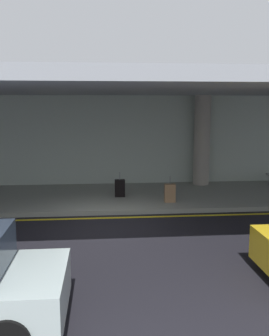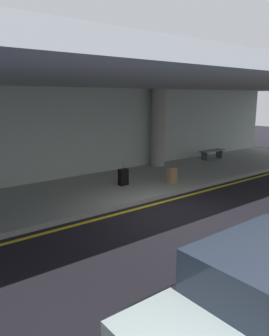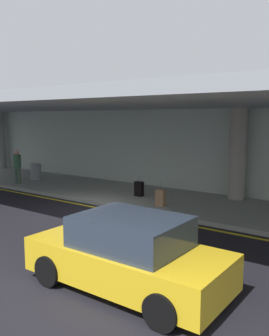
% 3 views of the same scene
% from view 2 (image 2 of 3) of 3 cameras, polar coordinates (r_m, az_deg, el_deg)
% --- Properties ---
extents(ground_plane, '(60.00, 60.00, 0.00)m').
position_cam_2_polar(ground_plane, '(10.04, 5.23, -7.61)').
color(ground_plane, black).
extents(sidewalk, '(26.00, 4.20, 0.15)m').
position_cam_2_polar(sidewalk, '(12.34, -4.69, -3.43)').
color(sidewalk, gray).
rests_on(sidewalk, ground).
extents(lane_stripe_yellow, '(26.00, 0.14, 0.01)m').
position_cam_2_polar(lane_stripe_yellow, '(10.54, 2.55, -6.57)').
color(lane_stripe_yellow, yellow).
rests_on(lane_stripe_yellow, ground).
extents(support_column_left_mid, '(0.66, 0.66, 3.65)m').
position_cam_2_polar(support_column_left_mid, '(15.70, 4.15, 7.01)').
color(support_column_left_mid, gray).
rests_on(support_column_left_mid, sidewalk).
extents(ceiling_overhang, '(28.00, 13.20, 0.30)m').
position_cam_2_polar(ceiling_overhang, '(11.48, -3.61, 14.97)').
color(ceiling_overhang, '#92979E').
rests_on(ceiling_overhang, support_column_far_left).
extents(terminal_back_wall, '(26.00, 0.30, 3.80)m').
position_cam_2_polar(terminal_back_wall, '(13.90, -9.98, 5.87)').
color(terminal_back_wall, '#ACB9AD').
rests_on(terminal_back_wall, ground).
extents(suitcase_upright_primary, '(0.36, 0.22, 0.90)m').
position_cam_2_polar(suitcase_upright_primary, '(12.31, -1.96, -1.57)').
color(suitcase_upright_primary, black).
rests_on(suitcase_upright_primary, sidewalk).
extents(suitcase_upright_secondary, '(0.36, 0.22, 0.90)m').
position_cam_2_polar(suitcase_upright_secondary, '(12.67, 6.55, -1.25)').
color(suitcase_upright_secondary, '#956F4C').
rests_on(suitcase_upright_secondary, sidewalk).
extents(bench_metal, '(1.60, 0.50, 0.48)m').
position_cam_2_polar(bench_metal, '(18.05, 13.43, 2.67)').
color(bench_metal, slate).
rests_on(bench_metal, sidewalk).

